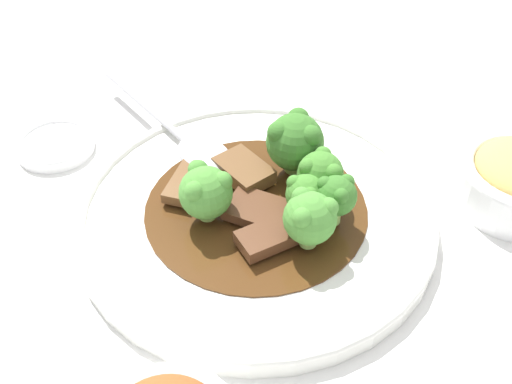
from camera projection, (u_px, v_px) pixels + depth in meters
ground_plane at (256, 221)px, 0.53m from camera, size 4.00×4.00×0.00m
main_plate at (256, 212)px, 0.52m from camera, size 0.31×0.31×0.02m
beef_strip_0 at (187, 180)px, 0.53m from camera, size 0.04×0.06×0.01m
beef_strip_1 at (257, 209)px, 0.50m from camera, size 0.06×0.05×0.01m
beef_strip_2 at (273, 235)px, 0.48m from camera, size 0.06×0.05×0.01m
beef_strip_3 at (244, 171)px, 0.54m from camera, size 0.06×0.06×0.01m
broccoli_floret_0 at (310, 217)px, 0.46m from camera, size 0.04×0.04×0.05m
broccoli_floret_1 at (336, 195)px, 0.48m from camera, size 0.03×0.03×0.05m
broccoli_floret_2 at (320, 173)px, 0.50m from camera, size 0.04×0.04×0.05m
broccoli_floret_3 at (206, 192)px, 0.49m from camera, size 0.04×0.04×0.05m
broccoli_floret_4 at (306, 194)px, 0.49m from camera, size 0.03×0.03×0.04m
broccoli_floret_5 at (295, 141)px, 0.53m from camera, size 0.05×0.05×0.06m
serving_spoon at (193, 145)px, 0.57m from camera, size 0.16×0.18×0.01m
sauce_dish at (55, 144)px, 0.60m from camera, size 0.08×0.08×0.01m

